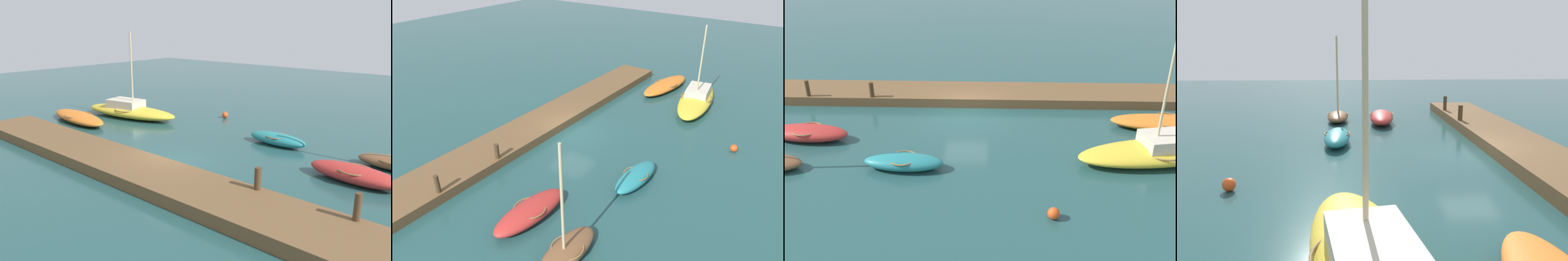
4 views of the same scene
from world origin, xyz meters
TOP-DOWN VIEW (x-y plane):
  - ground_plane at (0.00, 0.00)m, footprint 84.00×84.00m
  - dock_platform at (0.00, -2.24)m, footprint 25.88×2.99m
  - rowboat_red at (7.59, 3.44)m, footprint 4.12×1.70m
  - rowboat_teal at (2.34, 6.02)m, footprint 3.52×1.35m
  - rowboat_brown at (8.37, 6.23)m, footprint 3.18×1.39m
  - mooring_post_west at (5.51, -0.99)m, footprint 0.26×0.26m
  - mooring_post_mid_west at (9.25, -0.99)m, footprint 0.23×0.23m
  - marker_buoy at (-3.82, 9.31)m, footprint 0.45×0.45m

SIDE VIEW (x-z plane):
  - ground_plane at x=0.00m, z-range 0.00..0.00m
  - marker_buoy at x=-3.82m, z-range 0.00..0.45m
  - dock_platform at x=0.00m, z-range 0.00..0.54m
  - rowboat_teal at x=2.34m, z-range 0.01..0.70m
  - rowboat_brown at x=8.37m, z-range -2.32..3.09m
  - rowboat_red at x=7.59m, z-range 0.01..0.77m
  - mooring_post_west at x=5.51m, z-range 0.54..1.42m
  - mooring_post_mid_west at x=9.25m, z-range 0.54..1.49m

